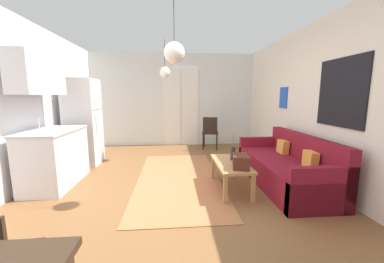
{
  "coord_description": "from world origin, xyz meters",
  "views": [
    {
      "loc": [
        -0.02,
        -3.22,
        1.44
      ],
      "look_at": [
        0.37,
        1.35,
        0.71
      ],
      "focal_mm": 21.07,
      "sensor_mm": 36.0,
      "label": 1
    }
  ],
  "objects_px": {
    "coffee_table": "(231,166)",
    "accent_chair": "(210,131)",
    "pendant_lamp_near": "(174,53)",
    "pendant_lamp_far": "(165,72)",
    "couch": "(287,168)",
    "refrigerator": "(83,122)",
    "bamboo_vase": "(233,153)",
    "handbag": "(241,161)"
  },
  "relations": [
    {
      "from": "coffee_table",
      "to": "accent_chair",
      "type": "xyz_separation_m",
      "value": [
        0.12,
        2.65,
        0.13
      ]
    },
    {
      "from": "pendant_lamp_near",
      "to": "pendant_lamp_far",
      "type": "relative_size",
      "value": 0.98
    },
    {
      "from": "accent_chair",
      "to": "couch",
      "type": "bearing_deg",
      "value": 121.71
    },
    {
      "from": "pendant_lamp_near",
      "to": "pendant_lamp_far",
      "type": "height_order",
      "value": "same"
    },
    {
      "from": "couch",
      "to": "refrigerator",
      "type": "relative_size",
      "value": 1.14
    },
    {
      "from": "refrigerator",
      "to": "pendant_lamp_near",
      "type": "height_order",
      "value": "pendant_lamp_near"
    },
    {
      "from": "bamboo_vase",
      "to": "pendant_lamp_near",
      "type": "xyz_separation_m",
      "value": [
        -0.9,
        -0.41,
        1.43
      ]
    },
    {
      "from": "pendant_lamp_far",
      "to": "refrigerator",
      "type": "bearing_deg",
      "value": -172.05
    },
    {
      "from": "refrigerator",
      "to": "accent_chair",
      "type": "relative_size",
      "value": 2.01
    },
    {
      "from": "handbag",
      "to": "refrigerator",
      "type": "height_order",
      "value": "refrigerator"
    },
    {
      "from": "coffee_table",
      "to": "refrigerator",
      "type": "height_order",
      "value": "refrigerator"
    },
    {
      "from": "coffee_table",
      "to": "bamboo_vase",
      "type": "bearing_deg",
      "value": 65.03
    },
    {
      "from": "handbag",
      "to": "pendant_lamp_far",
      "type": "relative_size",
      "value": 0.45
    },
    {
      "from": "accent_chair",
      "to": "pendant_lamp_far",
      "type": "distance_m",
      "value": 2.02
    },
    {
      "from": "couch",
      "to": "coffee_table",
      "type": "height_order",
      "value": "couch"
    },
    {
      "from": "handbag",
      "to": "pendant_lamp_near",
      "type": "distance_m",
      "value": 1.72
    },
    {
      "from": "coffee_table",
      "to": "pendant_lamp_far",
      "type": "height_order",
      "value": "pendant_lamp_far"
    },
    {
      "from": "couch",
      "to": "bamboo_vase",
      "type": "xyz_separation_m",
      "value": [
        -0.92,
        -0.01,
        0.28
      ]
    },
    {
      "from": "coffee_table",
      "to": "handbag",
      "type": "bearing_deg",
      "value": -75.15
    },
    {
      "from": "bamboo_vase",
      "to": "refrigerator",
      "type": "xyz_separation_m",
      "value": [
        -2.8,
        1.47,
        0.35
      ]
    },
    {
      "from": "couch",
      "to": "handbag",
      "type": "xyz_separation_m",
      "value": [
        -0.9,
        -0.39,
        0.26
      ]
    },
    {
      "from": "accent_chair",
      "to": "pendant_lamp_near",
      "type": "distance_m",
      "value": 3.42
    },
    {
      "from": "bamboo_vase",
      "to": "couch",
      "type": "bearing_deg",
      "value": 0.47
    },
    {
      "from": "handbag",
      "to": "refrigerator",
      "type": "xyz_separation_m",
      "value": [
        -2.82,
        1.85,
        0.36
      ]
    },
    {
      "from": "refrigerator",
      "to": "couch",
      "type": "bearing_deg",
      "value": -21.43
    },
    {
      "from": "handbag",
      "to": "pendant_lamp_far",
      "type": "distance_m",
      "value": 2.76
    },
    {
      "from": "couch",
      "to": "coffee_table",
      "type": "relative_size",
      "value": 2.01
    },
    {
      "from": "handbag",
      "to": "refrigerator",
      "type": "bearing_deg",
      "value": 146.67
    },
    {
      "from": "coffee_table",
      "to": "bamboo_vase",
      "type": "xyz_separation_m",
      "value": [
        0.06,
        0.12,
        0.17
      ]
    },
    {
      "from": "couch",
      "to": "pendant_lamp_far",
      "type": "xyz_separation_m",
      "value": [
        -2.02,
        1.7,
        1.68
      ]
    },
    {
      "from": "pendant_lamp_near",
      "to": "handbag",
      "type": "bearing_deg",
      "value": 1.26
    },
    {
      "from": "pendant_lamp_near",
      "to": "accent_chair",
      "type": "bearing_deg",
      "value": 71.8
    },
    {
      "from": "pendant_lamp_far",
      "to": "handbag",
      "type": "bearing_deg",
      "value": -62.02
    },
    {
      "from": "coffee_table",
      "to": "pendant_lamp_near",
      "type": "height_order",
      "value": "pendant_lamp_near"
    },
    {
      "from": "bamboo_vase",
      "to": "refrigerator",
      "type": "bearing_deg",
      "value": 152.35
    },
    {
      "from": "couch",
      "to": "pendant_lamp_near",
      "type": "relative_size",
      "value": 2.58
    },
    {
      "from": "refrigerator",
      "to": "bamboo_vase",
      "type": "bearing_deg",
      "value": -27.65
    },
    {
      "from": "handbag",
      "to": "accent_chair",
      "type": "height_order",
      "value": "accent_chair"
    },
    {
      "from": "bamboo_vase",
      "to": "accent_chair",
      "type": "distance_m",
      "value": 2.53
    },
    {
      "from": "refrigerator",
      "to": "pendant_lamp_near",
      "type": "distance_m",
      "value": 2.88
    },
    {
      "from": "refrigerator",
      "to": "accent_chair",
      "type": "height_order",
      "value": "refrigerator"
    },
    {
      "from": "coffee_table",
      "to": "handbag",
      "type": "relative_size",
      "value": 2.77
    }
  ]
}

